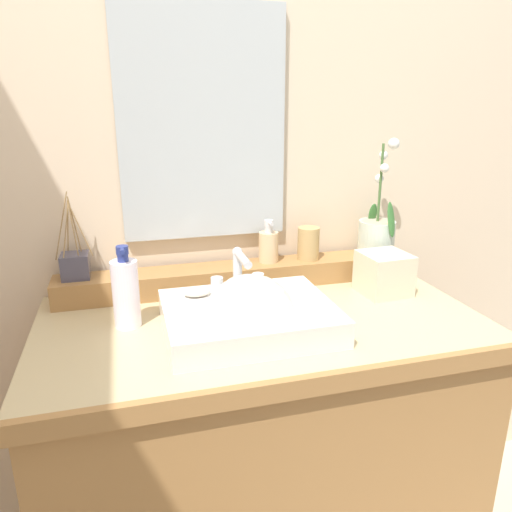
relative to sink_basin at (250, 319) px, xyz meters
name	(u,v)px	position (x,y,z in m)	size (l,w,h in m)	color
wall_back	(225,105)	(0.05, 0.47, 0.49)	(3.01, 0.20, 2.79)	beige
vanity_cabinet	(261,457)	(0.05, 0.06, -0.47)	(1.13, 0.61, 0.87)	#A17240
back_ledge	(240,276)	(0.05, 0.30, 0.00)	(1.06, 0.11, 0.07)	#A17240
sink_basin	(250,319)	(0.00, 0.00, 0.00)	(0.40, 0.32, 0.26)	white
soap_bar	(197,292)	(-0.11, 0.10, 0.04)	(0.07, 0.04, 0.02)	beige
potted_plant	(377,231)	(0.49, 0.29, 0.11)	(0.11, 0.13, 0.36)	silver
soap_dispenser	(268,245)	(0.14, 0.31, 0.09)	(0.06, 0.06, 0.13)	#DCB98A
tumbler_cup	(308,243)	(0.27, 0.30, 0.09)	(0.07, 0.07, 0.10)	tan
reed_diffuser	(75,265)	(-0.41, 0.31, 0.07)	(0.10, 0.08, 0.24)	#48465A
lotion_bottle	(126,292)	(-0.28, 0.11, 0.06)	(0.06, 0.07, 0.21)	white
tissue_box	(384,273)	(0.44, 0.14, 0.03)	(0.13, 0.13, 0.12)	beige
mirror	(203,125)	(-0.04, 0.36, 0.44)	(0.47, 0.02, 0.64)	silver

